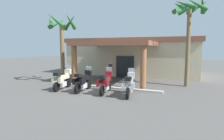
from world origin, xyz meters
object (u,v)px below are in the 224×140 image
(motorcycle_cream, at_px, (62,80))
(palm_tree_near_portico, at_px, (189,17))
(palm_tree_roadside, at_px, (61,33))
(motorcycle_black, at_px, (83,81))
(motorcycle_maroon, at_px, (106,82))
(motorcycle_silver, at_px, (129,85))
(pedestrian, at_px, (110,70))
(motel_building, at_px, (134,56))

(motorcycle_cream, xyz_separation_m, palm_tree_near_portico, (7.97, 4.45, 4.43))
(motorcycle_cream, distance_m, palm_tree_roadside, 4.50)
(motorcycle_cream, bearing_deg, palm_tree_roadside, 30.81)
(motorcycle_black, xyz_separation_m, palm_tree_roadside, (-3.38, 2.23, 3.44))
(motorcycle_maroon, distance_m, palm_tree_roadside, 6.44)
(motorcycle_silver, height_order, pedestrian, pedestrian)
(motel_building, distance_m, motorcycle_cream, 10.44)
(palm_tree_near_portico, bearing_deg, motorcycle_black, -145.42)
(palm_tree_roadside, bearing_deg, palm_tree_near_portico, 12.45)
(motorcycle_cream, xyz_separation_m, motorcycle_silver, (4.88, 0.09, 0.00))
(motorcycle_cream, relative_size, motorcycle_black, 1.00)
(pedestrian, height_order, palm_tree_roadside, palm_tree_roadside)
(motorcycle_black, bearing_deg, palm_tree_near_portico, -58.88)
(motorcycle_black, bearing_deg, motel_building, -6.48)
(motel_building, bearing_deg, motorcycle_silver, -76.89)
(motorcycle_maroon, distance_m, pedestrian, 4.01)
(motorcycle_black, xyz_separation_m, palm_tree_near_portico, (6.34, 4.37, 4.43))
(motorcycle_cream, height_order, motorcycle_black, same)
(motel_building, xyz_separation_m, palm_tree_near_portico, (5.81, -5.68, 3.13))
(motorcycle_cream, relative_size, pedestrian, 1.25)
(motorcycle_black, bearing_deg, motorcycle_maroon, -90.70)
(pedestrian, relative_size, palm_tree_near_portico, 0.27)
(motorcycle_silver, distance_m, palm_tree_near_portico, 6.94)
(motel_building, relative_size, motorcycle_cream, 6.43)
(palm_tree_roadside, bearing_deg, motel_building, 63.48)
(motorcycle_black, height_order, palm_tree_roadside, palm_tree_roadside)
(motorcycle_silver, bearing_deg, palm_tree_roadside, 61.50)
(motorcycle_cream, relative_size, palm_tree_near_portico, 0.34)
(motel_building, distance_m, palm_tree_near_portico, 8.71)
(motorcycle_black, relative_size, motorcycle_silver, 1.01)
(motel_building, height_order, pedestrian, motel_building)
(motel_building, relative_size, palm_tree_roadside, 2.49)
(motorcycle_cream, distance_m, motorcycle_black, 1.63)
(motorcycle_cream, bearing_deg, motorcycle_black, -93.42)
(motorcycle_black, distance_m, motorcycle_maroon, 1.63)
(motel_building, distance_m, motorcycle_maroon, 10.12)
(motorcycle_maroon, bearing_deg, palm_tree_roadside, 58.40)
(motel_building, bearing_deg, pedestrian, -93.96)
(motorcycle_silver, distance_m, pedestrian, 4.85)
(motorcycle_black, bearing_deg, palm_tree_roadside, 53.15)
(palm_tree_near_portico, bearing_deg, palm_tree_roadside, -167.55)
(motorcycle_cream, height_order, pedestrian, pedestrian)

